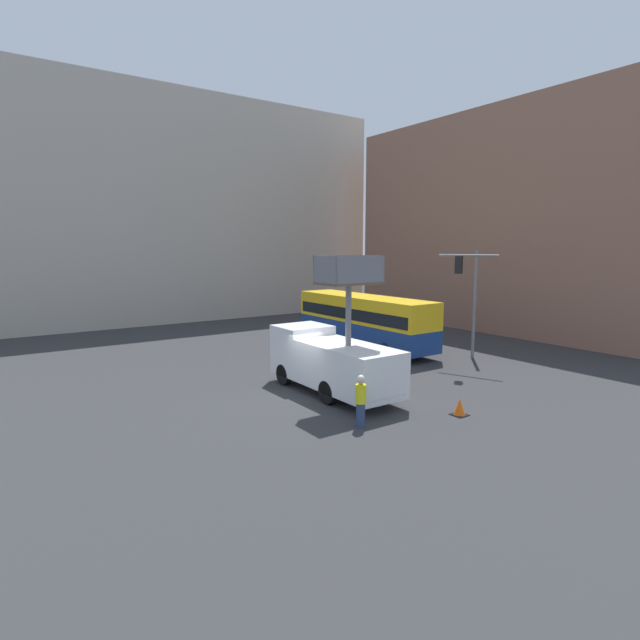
{
  "coord_description": "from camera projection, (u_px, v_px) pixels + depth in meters",
  "views": [
    {
      "loc": [
        -11.58,
        -17.43,
        6.34
      ],
      "look_at": [
        0.88,
        0.57,
        3.13
      ],
      "focal_mm": 28.0,
      "sensor_mm": 36.0,
      "label": 1
    }
  ],
  "objects": [
    {
      "name": "traffic_light_pole",
      "position": [
        470.0,
        287.0,
        27.25
      ],
      "size": [
        3.24,
        2.99,
        6.19
      ],
      "color": "slate",
      "rests_on": "ground_plane"
    },
    {
      "name": "building_backdrop_far",
      "position": [
        130.0,
        210.0,
        43.19
      ],
      "size": [
        44.0,
        10.0,
        19.09
      ],
      "color": "#BCB2A3",
      "rests_on": "ground_plane"
    },
    {
      "name": "utility_truck",
      "position": [
        332.0,
        359.0,
        21.64
      ],
      "size": [
        2.47,
        6.98,
        5.99
      ],
      "color": "white",
      "rests_on": "ground_plane"
    },
    {
      "name": "road_worker_directing",
      "position": [
        391.0,
        370.0,
        22.29
      ],
      "size": [
        0.38,
        0.38,
        1.76
      ],
      "rotation": [
        0.0,
        0.0,
        5.61
      ],
      "color": "navy",
      "rests_on": "ground_plane"
    },
    {
      "name": "road_worker_near_truck",
      "position": [
        361.0,
        401.0,
        17.63
      ],
      "size": [
        0.38,
        0.38,
        1.89
      ],
      "rotation": [
        0.0,
        0.0,
        1.55
      ],
      "color": "navy",
      "rests_on": "ground_plane"
    },
    {
      "name": "city_bus",
      "position": [
        364.0,
        318.0,
        31.37
      ],
      "size": [
        2.52,
        10.75,
        3.3
      ],
      "rotation": [
        0.0,
        0.0,
        1.51
      ],
      "color": "navy",
      "rests_on": "ground_plane"
    },
    {
      "name": "ground_plane",
      "position": [
        311.0,
        394.0,
        21.63
      ],
      "size": [
        120.0,
        120.0,
        0.0
      ],
      "primitive_type": "plane",
      "color": "#333335"
    },
    {
      "name": "traffic_cone_near_truck",
      "position": [
        460.0,
        408.0,
        18.92
      ],
      "size": [
        0.56,
        0.56,
        0.64
      ],
      "color": "black",
      "rests_on": "ground_plane"
    },
    {
      "name": "building_backdrop_side",
      "position": [
        531.0,
        223.0,
        38.64
      ],
      "size": [
        10.0,
        28.0,
        16.35
      ],
      "color": "#936651",
      "rests_on": "ground_plane"
    }
  ]
}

